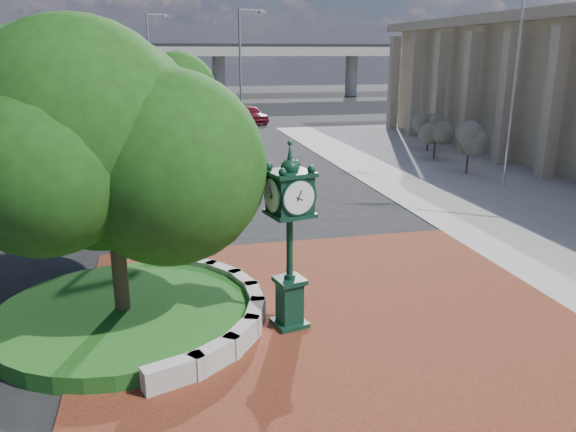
{
  "coord_description": "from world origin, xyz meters",
  "views": [
    {
      "loc": [
        -3.89,
        -12.91,
        6.29
      ],
      "look_at": [
        -0.58,
        1.5,
        1.99
      ],
      "focal_mm": 35.0,
      "sensor_mm": 36.0,
      "label": 1
    }
  ],
  "objects_px": {
    "post_clock": "(290,230)",
    "street_lamp_near": "(243,70)",
    "parked_car": "(249,114)",
    "flagpole_b": "(515,79)",
    "street_lamp_far": "(152,60)"
  },
  "relations": [
    {
      "from": "post_clock",
      "to": "street_lamp_far",
      "type": "xyz_separation_m",
      "value": [
        -2.98,
        42.1,
        3.25
      ]
    },
    {
      "from": "parked_car",
      "to": "post_clock",
      "type": "bearing_deg",
      "value": -116.49
    },
    {
      "from": "parked_car",
      "to": "flagpole_b",
      "type": "height_order",
      "value": "flagpole_b"
    },
    {
      "from": "street_lamp_near",
      "to": "parked_car",
      "type": "bearing_deg",
      "value": 79.93
    },
    {
      "from": "post_clock",
      "to": "flagpole_b",
      "type": "distance_m",
      "value": 18.37
    },
    {
      "from": "street_lamp_far",
      "to": "flagpole_b",
      "type": "bearing_deg",
      "value": -61.11
    },
    {
      "from": "street_lamp_near",
      "to": "street_lamp_far",
      "type": "distance_m",
      "value": 18.5
    },
    {
      "from": "flagpole_b",
      "to": "street_lamp_far",
      "type": "height_order",
      "value": "flagpole_b"
    },
    {
      "from": "post_clock",
      "to": "street_lamp_far",
      "type": "distance_m",
      "value": 42.33
    },
    {
      "from": "street_lamp_near",
      "to": "flagpole_b",
      "type": "bearing_deg",
      "value": -48.78
    },
    {
      "from": "street_lamp_near",
      "to": "post_clock",
      "type": "bearing_deg",
      "value": -96.28
    },
    {
      "from": "post_clock",
      "to": "street_lamp_near",
      "type": "bearing_deg",
      "value": 83.72
    },
    {
      "from": "parked_car",
      "to": "street_lamp_far",
      "type": "relative_size",
      "value": 0.51
    },
    {
      "from": "post_clock",
      "to": "street_lamp_near",
      "type": "xyz_separation_m",
      "value": [
        2.69,
        24.49,
        2.82
      ]
    },
    {
      "from": "flagpole_b",
      "to": "parked_car",
      "type": "bearing_deg",
      "value": 106.1
    }
  ]
}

